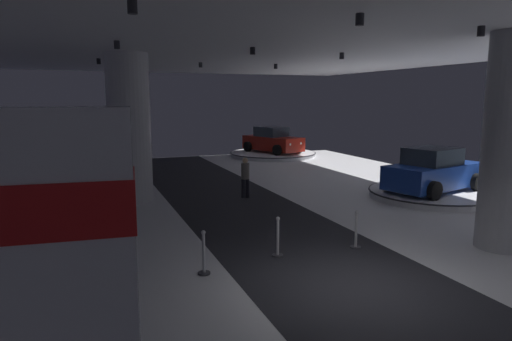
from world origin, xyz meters
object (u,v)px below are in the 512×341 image
Objects in this scene: column_left at (129,129)px; display_car_mid_right at (433,172)px; column_right at (508,143)px; visitor_walking_near at (245,175)px; pickup_truck_deep_left at (47,146)px; display_car_far_left at (16,171)px; display_car_deep_right at (272,141)px; display_platform_deep_left at (42,167)px; display_platform_far_left at (18,193)px; display_platform_mid_right at (432,194)px; display_platform_deep_right at (273,154)px.

column_left is 1.22× the size of display_car_mid_right.
column_right is 6.20m from display_car_mid_right.
column_left is 3.46× the size of visitor_walking_near.
column_left is 1.00× the size of pickup_truck_deep_left.
display_car_far_left is (-4.18, 2.36, -1.70)m from column_left.
display_car_deep_right is 1.01× the size of display_car_mid_right.
pickup_truck_deep_left is at bearing 6.72° from display_platform_deep_left.
display_car_mid_right is at bearing -41.22° from display_platform_deep_left.
display_car_mid_right reaches higher than display_car_deep_right.
display_car_mid_right is at bearing -21.95° from display_platform_far_left.
display_car_far_left is (-0.72, -6.91, -0.24)m from pickup_truck_deep_left.
display_car_far_left is at bearing 158.20° from display_platform_mid_right.
column_right reaches higher than visitor_walking_near.
column_left is 10.00m from pickup_truck_deep_left.
display_car_mid_right is at bearing -86.77° from display_car_deep_right.
display_car_far_left is at bearing 157.71° from visitor_walking_near.
visitor_walking_near is (7.65, -10.34, -0.39)m from pickup_truck_deep_left.
display_platform_deep_left is (-14.02, -1.01, -0.84)m from display_car_deep_right.
display_car_deep_right is 16.44m from display_car_far_left.
pickup_truck_deep_left is at bearing -175.96° from display_car_deep_right.
display_platform_far_left is (-14.40, -7.86, -0.88)m from display_car_deep_right.
display_platform_mid_right is 16.40m from display_platform_far_left.
display_car_deep_right is 14.02m from display_platform_mid_right.
display_platform_mid_right is at bearing -41.15° from display_platform_deep_left.
display_platform_deep_right is (10.25, 10.20, -2.59)m from column_left.
pickup_truck_deep_left reaches higher than display_platform_deep_left.
column_left is at bearing 161.32° from display_platform_mid_right.
display_platform_mid_right is (2.68, 5.35, -2.59)m from column_right.
display_platform_deep_left is at bearing -176.02° from display_platform_deep_right.
display_platform_deep_left is (-12.16, 18.32, -2.55)m from column_right.
column_left reaches higher than pickup_truck_deep_left.
pickup_truck_deep_left is (-14.52, 13.01, 1.14)m from display_platform_mid_right.
display_car_far_left is at bearing -151.37° from display_car_deep_right.
display_platform_deep_left is 6.87m from display_platform_far_left.
display_car_deep_right reaches higher than visitor_walking_near.
display_platform_mid_right reaches higher than display_platform_deep_right.
column_left reaches higher than display_platform_mid_right.
display_platform_deep_right is 1.26× the size of display_car_deep_right.
display_platform_deep_left is (-14.03, -0.98, 0.04)m from display_platform_deep_right.
display_platform_deep_right is 13.97m from display_platform_mid_right.
display_platform_deep_right is 1.17× the size of display_platform_mid_right.
visitor_walking_near is (-4.19, 8.01, -1.84)m from column_right.
pickup_truck_deep_left is 1.21× the size of display_car_far_left.
pickup_truck_deep_left is at bearing 122.83° from column_right.
display_car_deep_right is at bearing 61.85° from visitor_walking_near.
display_car_deep_right is 0.77× the size of display_platform_far_left.
display_car_far_left is at bearing 150.59° from column_left.
display_platform_mid_right is at bearing -21.80° from display_car_far_left.
column_left is 14.70m from display_platform_deep_right.
column_right is 1.00× the size of column_left.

